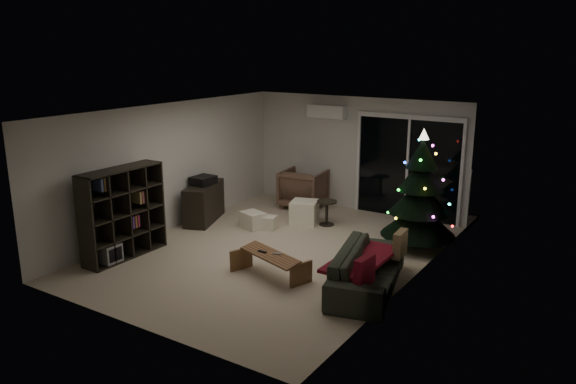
% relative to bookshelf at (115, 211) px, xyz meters
% --- Properties ---
extents(room, '(6.50, 7.51, 2.60)m').
position_rel_bookshelf_xyz_m(room, '(2.71, 3.07, 0.23)').
color(room, beige).
rests_on(room, ground).
extents(bookshelf, '(0.84, 1.62, 1.57)m').
position_rel_bookshelf_xyz_m(bookshelf, '(0.00, 0.00, 0.00)').
color(bookshelf, black).
rests_on(bookshelf, floor).
extents(media_cabinet, '(0.89, 1.35, 0.79)m').
position_rel_bookshelf_xyz_m(media_cabinet, '(0.00, 2.29, -0.39)').
color(media_cabinet, black).
rests_on(media_cabinet, floor).
extents(stereo, '(0.40, 0.47, 0.17)m').
position_rel_bookshelf_xyz_m(stereo, '(0.00, 2.29, 0.09)').
color(stereo, black).
rests_on(stereo, media_cabinet).
extents(armchair, '(1.04, 1.06, 0.86)m').
position_rel_bookshelf_xyz_m(armchair, '(1.20, 4.31, -0.35)').
color(armchair, brown).
rests_on(armchair, floor).
extents(ottoman, '(0.66, 0.66, 0.47)m').
position_rel_bookshelf_xyz_m(ottoman, '(1.84, 3.29, -0.55)').
color(ottoman, white).
rests_on(ottoman, floor).
extents(cardboard_box_a, '(0.55, 0.47, 0.33)m').
position_rel_bookshelf_xyz_m(cardboard_box_a, '(1.14, 2.45, -0.62)').
color(cardboard_box_a, silver).
rests_on(cardboard_box_a, floor).
extents(cardboard_box_b, '(0.44, 0.37, 0.26)m').
position_rel_bookshelf_xyz_m(cardboard_box_b, '(1.40, 2.56, -0.65)').
color(cardboard_box_b, silver).
rests_on(cardboard_box_b, floor).
extents(side_table, '(0.49, 0.49, 0.51)m').
position_rel_bookshelf_xyz_m(side_table, '(2.29, 3.43, -0.53)').
color(side_table, black).
rests_on(side_table, floor).
extents(floor_lamp, '(0.29, 0.29, 1.83)m').
position_rel_bookshelf_xyz_m(floor_lamp, '(1.45, 5.06, 0.13)').
color(floor_lamp, black).
rests_on(floor_lamp, floor).
extents(sofa, '(1.32, 2.27, 0.62)m').
position_rel_bookshelf_xyz_m(sofa, '(4.30, 1.05, -0.47)').
color(sofa, '#262D22').
rests_on(sofa, floor).
extents(sofa_throw, '(0.67, 1.54, 0.05)m').
position_rel_bookshelf_xyz_m(sofa_throw, '(4.20, 1.05, -0.33)').
color(sofa_throw, maroon).
rests_on(sofa_throw, sofa).
extents(cushion_a, '(0.16, 0.42, 0.41)m').
position_rel_bookshelf_xyz_m(cushion_a, '(4.55, 1.70, -0.22)').
color(cushion_a, tan).
rests_on(cushion_a, sofa).
extents(cushion_b, '(0.15, 0.42, 0.41)m').
position_rel_bookshelf_xyz_m(cushion_b, '(4.55, 0.40, -0.22)').
color(cushion_b, maroon).
rests_on(cushion_b, sofa).
extents(coffee_table, '(1.28, 0.79, 0.38)m').
position_rel_bookshelf_xyz_m(coffee_table, '(2.82, 0.62, -0.59)').
color(coffee_table, brown).
rests_on(coffee_table, floor).
extents(remote_a, '(0.15, 0.05, 0.02)m').
position_rel_bookshelf_xyz_m(remote_a, '(2.67, 0.62, -0.39)').
color(remote_a, black).
rests_on(remote_a, coffee_table).
extents(remote_b, '(0.15, 0.09, 0.02)m').
position_rel_bookshelf_xyz_m(remote_b, '(2.92, 0.67, -0.39)').
color(remote_b, slate).
rests_on(remote_b, coffee_table).
extents(christmas_tree, '(1.35, 1.35, 2.17)m').
position_rel_bookshelf_xyz_m(christmas_tree, '(4.32, 3.16, 0.30)').
color(christmas_tree, black).
rests_on(christmas_tree, floor).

